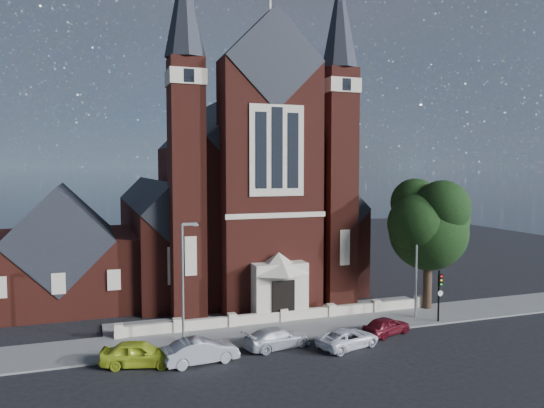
{
  "coord_description": "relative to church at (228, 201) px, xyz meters",
  "views": [
    {
      "loc": [
        -13.78,
        -30.41,
        11.74
      ],
      "look_at": [
        1.02,
        12.0,
        8.6
      ],
      "focal_mm": 35.0,
      "sensor_mm": 36.0,
      "label": 1
    }
  ],
  "objects": [
    {
      "name": "forecourt_wall",
      "position": [
        0.0,
        -16.44,
        -8.19
      ],
      "size": [
        24.0,
        0.4,
        0.9
      ],
      "primitive_type": "cube",
      "color": "#BBAE94",
      "rests_on": "ground"
    },
    {
      "name": "pavement_strip",
      "position": [
        0.0,
        -18.44,
        -8.19
      ],
      "size": [
        60.0,
        5.0,
        0.12
      ],
      "primitive_type": "cube",
      "color": "slate",
      "rests_on": "ground"
    },
    {
      "name": "car_silver_b",
      "position": [
        -2.37,
        -21.65,
        -7.53
      ],
      "size": [
        4.82,
        2.74,
        1.32
      ],
      "primitive_type": "imported",
      "rotation": [
        0.0,
        0.0,
        1.78
      ],
      "color": "#BABEC3",
      "rests_on": "ground"
    },
    {
      "name": "car_dark_red",
      "position": [
        5.75,
        -21.68,
        -7.54
      ],
      "size": [
        4.08,
        2.65,
        1.29
      ],
      "primitive_type": "imported",
      "rotation": [
        0.0,
        0.0,
        1.89
      ],
      "color": "#5C0F19",
      "rests_on": "ground"
    },
    {
      "name": "church",
      "position": [
        0.0,
        0.0,
        0.0
      ],
      "size": [
        20.01,
        34.9,
        29.2
      ],
      "color": "#541F16",
      "rests_on": "ground"
    },
    {
      "name": "ground",
      "position": [
        0.0,
        -7.94,
        -8.19
      ],
      "size": [
        120.0,
        120.0,
        0.0
      ],
      "primitive_type": "plane",
      "color": "black",
      "rests_on": "ground"
    },
    {
      "name": "car_silver_a",
      "position": [
        -7.6,
        -22.67,
        -7.44
      ],
      "size": [
        4.69,
        2.13,
        1.49
      ],
      "primitive_type": "imported",
      "rotation": [
        0.0,
        0.0,
        1.69
      ],
      "color": "#999BA0",
      "rests_on": "ground"
    },
    {
      "name": "street_lamp_right",
      "position": [
        10.09,
        -18.94,
        -3.59
      ],
      "size": [
        1.16,
        0.22,
        8.09
      ],
      "color": "gray",
      "rests_on": "ground"
    },
    {
      "name": "street_tree",
      "position": [
        12.6,
        -17.23,
        -1.23
      ],
      "size": [
        6.4,
        6.6,
        10.7
      ],
      "color": "black",
      "rests_on": "ground"
    },
    {
      "name": "street_lamp_left",
      "position": [
        -7.91,
        -18.94,
        -3.59
      ],
      "size": [
        1.16,
        0.22,
        8.09
      ],
      "color": "gray",
      "rests_on": "ground"
    },
    {
      "name": "traffic_signal",
      "position": [
        11.0,
        -20.52,
        -5.6
      ],
      "size": [
        0.28,
        0.42,
        4.0
      ],
      "color": "black",
      "rests_on": "ground"
    },
    {
      "name": "car_lime_van",
      "position": [
        -11.14,
        -21.94,
        -7.43
      ],
      "size": [
        4.76,
        2.92,
        1.51
      ],
      "primitive_type": "imported",
      "rotation": [
        0.0,
        0.0,
        1.3
      ],
      "color": "#C1D32A",
      "rests_on": "ground"
    },
    {
      "name": "forecourt_paving",
      "position": [
        0.0,
        -14.44,
        -8.19
      ],
      "size": [
        26.0,
        3.0,
        0.14
      ],
      "primitive_type": "cube",
      "color": "slate",
      "rests_on": "ground"
    },
    {
      "name": "car_white_suv",
      "position": [
        2.03,
        -23.12,
        -7.58
      ],
      "size": [
        4.78,
        3.17,
        1.22
      ],
      "primitive_type": "imported",
      "rotation": [
        0.0,
        0.0,
        1.85
      ],
      "color": "white",
      "rests_on": "ground"
    },
    {
      "name": "parish_hall",
      "position": [
        -16.0,
        -4.94,
        -4.17
      ],
      "size": [
        12.0,
        12.2,
        10.24
      ],
      "color": "#541F16",
      "rests_on": "ground"
    }
  ]
}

